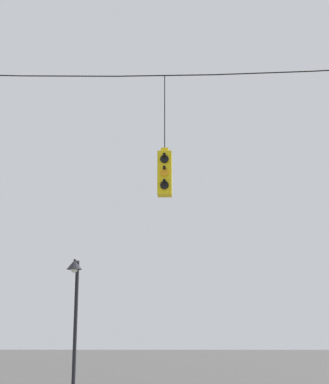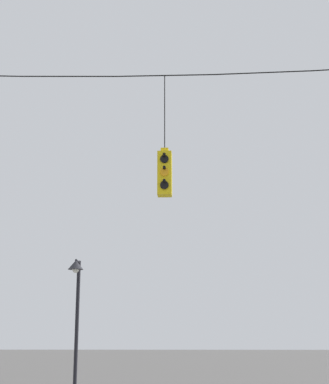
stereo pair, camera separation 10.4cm
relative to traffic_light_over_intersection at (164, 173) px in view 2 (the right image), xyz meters
The scene contains 3 objects.
span_wire 2.64m from the traffic_light_over_intersection, 61.93° to the left, with size 17.10×0.03×0.34m.
traffic_light_over_intersection is the anchor object (origin of this frame).
street_lamp 6.70m from the traffic_light_over_intersection, 119.48° to the left, with size 0.50×0.85×4.35m.
Camera 2 is at (0.58, -13.24, 1.81)m, focal length 55.00 mm.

